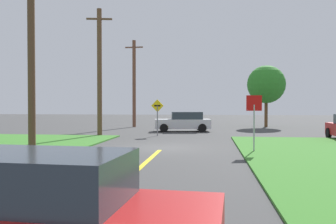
{
  "coord_description": "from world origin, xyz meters",
  "views": [
    {
      "loc": [
        2.46,
        -17.95,
        2.21
      ],
      "look_at": [
        -0.1,
        3.12,
        1.78
      ],
      "focal_mm": 37.73,
      "sensor_mm": 36.0,
      "label": 1
    }
  ],
  "objects_px": {
    "utility_pole_mid": "(99,71)",
    "direction_sign": "(157,113)",
    "stop_sign": "(254,113)",
    "car_approaching_junction": "(184,122)",
    "car_behind_on_main_road": "(47,219)",
    "oak_tree_left": "(266,85)",
    "utility_pole_near": "(31,45)",
    "utility_pole_far": "(134,83)"
  },
  "relations": [
    {
      "from": "utility_pole_mid",
      "to": "direction_sign",
      "type": "relative_size",
      "value": 3.45
    },
    {
      "from": "stop_sign",
      "to": "utility_pole_mid",
      "type": "bearing_deg",
      "value": -44.39
    },
    {
      "from": "car_approaching_junction",
      "to": "car_behind_on_main_road",
      "type": "relative_size",
      "value": 1.12
    },
    {
      "from": "stop_sign",
      "to": "oak_tree_left",
      "type": "xyz_separation_m",
      "value": [
        3.47,
        19.29,
        2.37
      ]
    },
    {
      "from": "utility_pole_mid",
      "to": "car_behind_on_main_road",
      "type": "bearing_deg",
      "value": -73.87
    },
    {
      "from": "utility_pole_near",
      "to": "direction_sign",
      "type": "height_order",
      "value": "utility_pole_near"
    },
    {
      "from": "utility_pole_far",
      "to": "oak_tree_left",
      "type": "xyz_separation_m",
      "value": [
        13.06,
        1.43,
        -0.18
      ]
    },
    {
      "from": "car_behind_on_main_road",
      "to": "utility_pole_far",
      "type": "bearing_deg",
      "value": 104.06
    },
    {
      "from": "direction_sign",
      "to": "stop_sign",
      "type": "bearing_deg",
      "value": -54.53
    },
    {
      "from": "car_approaching_junction",
      "to": "utility_pole_near",
      "type": "relative_size",
      "value": 0.52
    },
    {
      "from": "utility_pole_near",
      "to": "stop_sign",
      "type": "bearing_deg",
      "value": 17.56
    },
    {
      "from": "car_behind_on_main_road",
      "to": "utility_pole_near",
      "type": "bearing_deg",
      "value": 122.55
    },
    {
      "from": "utility_pole_near",
      "to": "utility_pole_far",
      "type": "xyz_separation_m",
      "value": [
        -0.28,
        20.81,
        -0.28
      ]
    },
    {
      "from": "utility_pole_near",
      "to": "utility_pole_mid",
      "type": "xyz_separation_m",
      "value": [
        -0.48,
        10.4,
        -0.11
      ]
    },
    {
      "from": "car_approaching_junction",
      "to": "utility_pole_far",
      "type": "bearing_deg",
      "value": -53.77
    },
    {
      "from": "car_approaching_junction",
      "to": "car_behind_on_main_road",
      "type": "bearing_deg",
      "value": 82.02
    },
    {
      "from": "car_approaching_junction",
      "to": "utility_pole_far",
      "type": "distance_m",
      "value": 8.43
    },
    {
      "from": "utility_pole_near",
      "to": "utility_pole_mid",
      "type": "bearing_deg",
      "value": 92.64
    },
    {
      "from": "stop_sign",
      "to": "oak_tree_left",
      "type": "relative_size",
      "value": 0.43
    },
    {
      "from": "stop_sign",
      "to": "utility_pole_far",
      "type": "distance_m",
      "value": 20.43
    },
    {
      "from": "car_behind_on_main_road",
      "to": "utility_pole_mid",
      "type": "distance_m",
      "value": 21.18
    },
    {
      "from": "car_approaching_junction",
      "to": "direction_sign",
      "type": "xyz_separation_m",
      "value": [
        -1.53,
        -4.37,
        0.81
      ]
    },
    {
      "from": "utility_pole_far",
      "to": "oak_tree_left",
      "type": "bearing_deg",
      "value": 6.23
    },
    {
      "from": "utility_pole_mid",
      "to": "oak_tree_left",
      "type": "distance_m",
      "value": 17.77
    },
    {
      "from": "car_approaching_junction",
      "to": "oak_tree_left",
      "type": "xyz_separation_m",
      "value": [
        7.7,
        6.84,
        3.42
      ]
    },
    {
      "from": "stop_sign",
      "to": "utility_pole_near",
      "type": "xyz_separation_m",
      "value": [
        -9.31,
        -2.94,
        2.83
      ]
    },
    {
      "from": "utility_pole_mid",
      "to": "oak_tree_left",
      "type": "relative_size",
      "value": 1.46
    },
    {
      "from": "car_behind_on_main_road",
      "to": "direction_sign",
      "type": "distance_m",
      "value": 20.73
    },
    {
      "from": "car_approaching_junction",
      "to": "utility_pole_mid",
      "type": "bearing_deg",
      "value": 33.39
    },
    {
      "from": "car_approaching_junction",
      "to": "stop_sign",
      "type": "bearing_deg",
      "value": 100.24
    },
    {
      "from": "utility_pole_near",
      "to": "oak_tree_left",
      "type": "distance_m",
      "value": 25.65
    },
    {
      "from": "utility_pole_mid",
      "to": "stop_sign",
      "type": "bearing_deg",
      "value": -37.32
    },
    {
      "from": "utility_pole_far",
      "to": "oak_tree_left",
      "type": "relative_size",
      "value": 1.41
    },
    {
      "from": "utility_pole_mid",
      "to": "direction_sign",
      "type": "distance_m",
      "value": 5.04
    },
    {
      "from": "utility_pole_near",
      "to": "oak_tree_left",
      "type": "height_order",
      "value": "utility_pole_near"
    },
    {
      "from": "utility_pole_far",
      "to": "car_approaching_junction",
      "type": "bearing_deg",
      "value": -45.27
    },
    {
      "from": "utility_pole_near",
      "to": "utility_pole_mid",
      "type": "height_order",
      "value": "utility_pole_near"
    },
    {
      "from": "car_approaching_junction",
      "to": "utility_pole_near",
      "type": "xyz_separation_m",
      "value": [
        -5.08,
        -15.39,
        3.88
      ]
    },
    {
      "from": "stop_sign",
      "to": "direction_sign",
      "type": "height_order",
      "value": "stop_sign"
    },
    {
      "from": "utility_pole_near",
      "to": "utility_pole_mid",
      "type": "relative_size",
      "value": 1.02
    },
    {
      "from": "utility_pole_near",
      "to": "direction_sign",
      "type": "relative_size",
      "value": 3.52
    },
    {
      "from": "stop_sign",
      "to": "utility_pole_mid",
      "type": "xyz_separation_m",
      "value": [
        -9.79,
        7.46,
        2.72
      ]
    }
  ]
}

